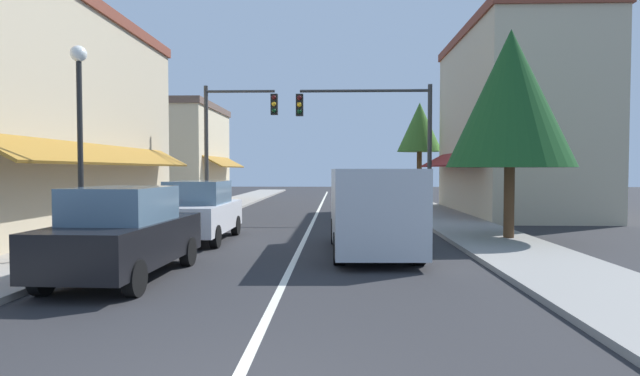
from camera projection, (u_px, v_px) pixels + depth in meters
ground_plane at (315, 217)px, 22.18m from camera, size 80.00×80.00×0.00m
sidewalk_left at (191, 216)px, 22.37m from camera, size 2.60×56.00×0.12m
sidewalk_right at (441, 216)px, 21.98m from camera, size 2.60×56.00×0.12m
lane_center_stripe at (315, 217)px, 22.18m from camera, size 0.14×52.00×0.01m
storefront_left_block at (11, 117)px, 16.39m from camera, size 6.97×14.20×7.63m
storefront_right_block at (514, 123)px, 23.69m from camera, size 6.26×10.20×8.62m
storefront_far_left at (176, 154)px, 32.38m from camera, size 6.52×8.20×6.24m
parked_car_nearest_left at (124, 233)px, 9.67m from camera, size 1.88×4.15×1.77m
parked_car_second_left at (199, 211)px, 14.83m from camera, size 1.78×4.10×1.77m
van_in_lane at (372, 208)px, 12.69m from camera, size 2.12×5.23×2.12m
traffic_signal_mast_arm at (382, 127)px, 20.86m from camera, size 5.62×0.50×5.62m
traffic_signal_left_corner at (230, 130)px, 22.12m from camera, size 3.28×0.50×5.78m
street_lamp_left_near at (80, 117)px, 11.35m from camera, size 0.36×0.36×4.88m
tree_right_near at (510, 99)px, 14.58m from camera, size 3.62×3.62×6.15m
tree_right_far at (420, 128)px, 29.83m from camera, size 2.63×2.63×6.07m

